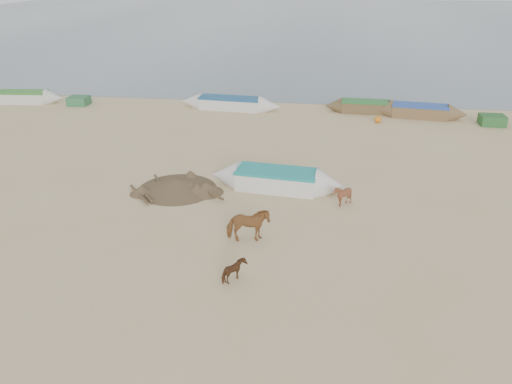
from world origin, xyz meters
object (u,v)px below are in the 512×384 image
near_canoe (277,180)px  calf_right (235,271)px  calf_front (342,195)px  cow_adult (248,225)px

near_canoe → calf_right: bearing=-88.5°
calf_front → calf_right: (-3.52, -6.07, -0.10)m
cow_adult → calf_front: cow_adult is taller
calf_right → near_canoe: size_ratio=0.12×
near_canoe → cow_adult: bearing=-90.5°
calf_right → near_canoe: bearing=7.1°
calf_front → calf_right: calf_front is taller
cow_adult → calf_right: bearing=166.6°
calf_front → near_canoe: bearing=-119.0°
near_canoe → calf_front: bearing=-18.6°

